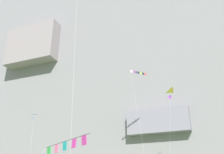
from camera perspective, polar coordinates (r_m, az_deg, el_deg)
cliff_face at (r=66.01m, az=10.88°, el=2.68°), size 180.00×25.89×67.02m
kite_banner_near_cliff at (r=33.44m, az=-6.47°, el=15.36°), size 3.00×3.27×27.77m
kite_delta_far_right at (r=40.03m, az=11.32°, el=-4.45°), size 1.56×4.07×17.72m
kite_banner_mid_right at (r=41.90m, az=5.80°, el=-1.76°), size 3.99×6.53×22.67m
kite_banner_high_left at (r=19.39m, az=-10.34°, el=-14.51°), size 5.39×6.54×7.61m
kite_delta_mid_center at (r=49.03m, az=-16.24°, el=-8.56°), size 2.85×2.33×17.09m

